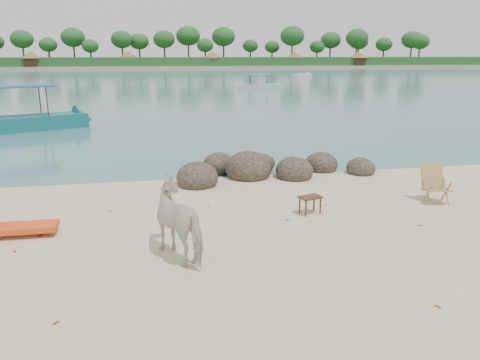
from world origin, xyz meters
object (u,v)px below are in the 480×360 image
object	(u,v)px
boulders	(262,170)
deck_chair	(438,186)
lounge_chair	(23,225)
side_table	(310,206)
cow	(183,221)
boat_near	(14,94)

from	to	relation	value
boulders	deck_chair	xyz separation A→B (m)	(3.82, -3.66, 0.28)
boulders	lounge_chair	size ratio (longest dim) A/B	3.70
deck_chair	lounge_chair	bearing A→B (deg)	-170.97
side_table	lounge_chair	xyz separation A→B (m)	(-6.51, -0.21, 0.05)
cow	side_table	xyz separation A→B (m)	(3.20, 1.88, -0.51)
cow	boat_near	distance (m)	18.96
boulders	cow	xyz separation A→B (m)	(-2.91, -5.73, 0.51)
lounge_chair	boat_near	bearing A→B (deg)	103.87
boulders	lounge_chair	bearing A→B (deg)	-146.94
cow	boat_near	bearing A→B (deg)	-95.77
cow	deck_chair	world-z (taller)	cow
boulders	side_table	size ratio (longest dim) A/B	12.10
boat_near	side_table	bearing A→B (deg)	-81.44
boulders	deck_chair	bearing A→B (deg)	-43.82
boat_near	deck_chair	bearing A→B (deg)	-73.06
deck_chair	boat_near	size ratio (longest dim) A/B	0.13
cow	boulders	bearing A→B (deg)	-145.30
deck_chair	cow	bearing A→B (deg)	-156.15
boulders	boat_near	size ratio (longest dim) A/B	0.84
boulders	lounge_chair	xyz separation A→B (m)	(-6.23, -4.05, 0.05)
deck_chair	boat_near	bearing A→B (deg)	139.07
side_table	cow	bearing A→B (deg)	-166.55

